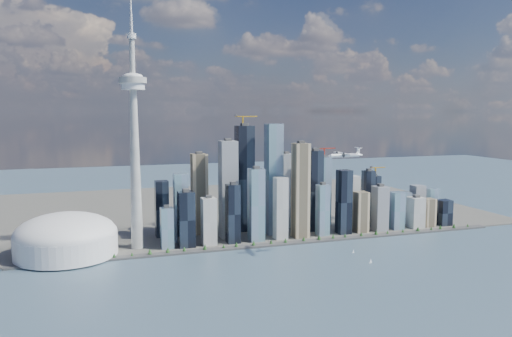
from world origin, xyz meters
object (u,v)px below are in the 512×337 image
object	(u,v)px
sailboat_west	(371,262)
needle_tower	(134,139)
dome_stadium	(66,237)
airplane	(345,155)
sailboat_east	(353,252)

from	to	relation	value
sailboat_west	needle_tower	bearing A→B (deg)	139.08
dome_stadium	airplane	world-z (taller)	airplane
dome_stadium	sailboat_east	distance (m)	586.17
needle_tower	sailboat_west	world-z (taller)	needle_tower
needle_tower	sailboat_east	bearing A→B (deg)	-21.31
sailboat_west	sailboat_east	bearing A→B (deg)	76.41
dome_stadium	sailboat_west	bearing A→B (deg)	-22.14
sailboat_west	sailboat_east	size ratio (longest dim) A/B	1.14
dome_stadium	needle_tower	bearing A→B (deg)	4.09
needle_tower	airplane	xyz separation A→B (m)	(383.24, -198.22, -27.93)
needle_tower	airplane	world-z (taller)	needle_tower
needle_tower	sailboat_west	bearing A→B (deg)	-29.50
dome_stadium	airplane	xyz separation A→B (m)	(523.24, -188.22, 168.47)
dome_stadium	airplane	bearing A→B (deg)	-19.79
dome_stadium	sailboat_west	size ratio (longest dim) A/B	21.57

